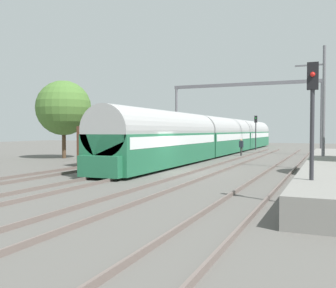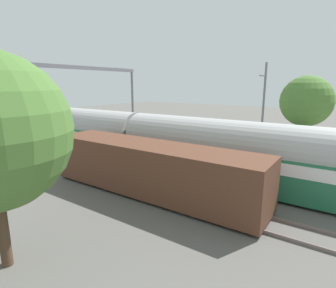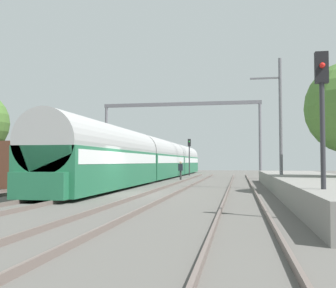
{
  "view_description": "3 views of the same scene",
  "coord_description": "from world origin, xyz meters",
  "px_view_note": "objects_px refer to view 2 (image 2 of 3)",
  "views": [
    {
      "loc": [
        8.8,
        -21.93,
        2.55
      ],
      "look_at": [
        -2.01,
        3.68,
        1.58
      ],
      "focal_mm": 40.95,
      "sensor_mm": 36.0,
      "label": 1
    },
    {
      "loc": [
        -17.42,
        -2.34,
        6.07
      ],
      "look_at": [
        -0.8,
        9.1,
        1.61
      ],
      "focal_mm": 28.97,
      "sensor_mm": 36.0,
      "label": 2
    },
    {
      "loc": [
        5.92,
        -20.17,
        1.67
      ],
      "look_at": [
        -1.01,
        18.76,
        3.45
      ],
      "focal_mm": 42.61,
      "sensor_mm": 36.0,
      "label": 3
    }
  ],
  "objects_px": {
    "freight_car": "(151,168)",
    "catenary_gantry": "(77,86)",
    "person_crossing": "(110,138)",
    "passenger_train": "(71,129)",
    "railway_signal_far": "(34,112)"
  },
  "relations": [
    {
      "from": "person_crossing",
      "to": "catenary_gantry",
      "type": "relative_size",
      "value": 0.1
    },
    {
      "from": "freight_car",
      "to": "catenary_gantry",
      "type": "bearing_deg",
      "value": 66.49
    },
    {
      "from": "catenary_gantry",
      "to": "person_crossing",
      "type": "bearing_deg",
      "value": -81.76
    },
    {
      "from": "person_crossing",
      "to": "passenger_train",
      "type": "bearing_deg",
      "value": -38.51
    },
    {
      "from": "freight_car",
      "to": "passenger_train",
      "type": "bearing_deg",
      "value": 72.27
    },
    {
      "from": "freight_car",
      "to": "person_crossing",
      "type": "xyz_separation_m",
      "value": [
        6.58,
        10.17,
        -0.44
      ]
    },
    {
      "from": "railway_signal_far",
      "to": "catenary_gantry",
      "type": "relative_size",
      "value": 0.27
    },
    {
      "from": "railway_signal_far",
      "to": "passenger_train",
      "type": "bearing_deg",
      "value": -101.49
    },
    {
      "from": "freight_car",
      "to": "catenary_gantry",
      "type": "xyz_separation_m",
      "value": [
        6.04,
        13.89,
        4.43
      ]
    },
    {
      "from": "person_crossing",
      "to": "catenary_gantry",
      "type": "xyz_separation_m",
      "value": [
        -0.54,
        3.72,
        4.87
      ]
    },
    {
      "from": "passenger_train",
      "to": "person_crossing",
      "type": "height_order",
      "value": "passenger_train"
    },
    {
      "from": "person_crossing",
      "to": "railway_signal_far",
      "type": "distance_m",
      "value": 12.03
    },
    {
      "from": "passenger_train",
      "to": "freight_car",
      "type": "relative_size",
      "value": 3.78
    },
    {
      "from": "passenger_train",
      "to": "catenary_gantry",
      "type": "relative_size",
      "value": 2.99
    },
    {
      "from": "passenger_train",
      "to": "railway_signal_far",
      "type": "distance_m",
      "value": 9.67
    }
  ]
}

